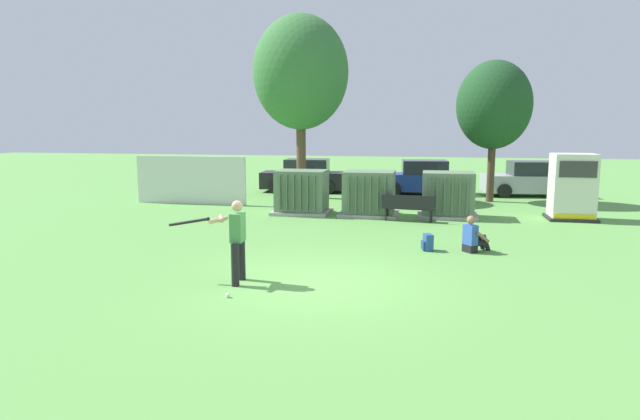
% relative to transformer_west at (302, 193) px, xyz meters
% --- Properties ---
extents(ground_plane, '(96.00, 96.00, 0.00)m').
position_rel_transformer_west_xyz_m(ground_plane, '(2.43, -8.91, -0.79)').
color(ground_plane, '#5B9947').
extents(fence_panel, '(4.80, 0.12, 2.00)m').
position_rel_transformer_west_xyz_m(fence_panel, '(-5.15, 1.59, 0.21)').
color(fence_panel, silver).
rests_on(fence_panel, ground).
extents(transformer_west, '(2.10, 1.70, 1.62)m').
position_rel_transformer_west_xyz_m(transformer_west, '(0.00, 0.00, 0.00)').
color(transformer_west, '#9E9B93').
rests_on(transformer_west, ground).
extents(transformer_mid_west, '(2.10, 1.70, 1.62)m').
position_rel_transformer_west_xyz_m(transformer_mid_west, '(2.51, 0.04, 0.00)').
color(transformer_mid_west, '#9E9B93').
rests_on(transformer_mid_west, ground).
extents(transformer_mid_east, '(2.10, 1.70, 1.62)m').
position_rel_transformer_west_xyz_m(transformer_mid_east, '(5.31, 0.26, 0.00)').
color(transformer_mid_east, '#9E9B93').
rests_on(transformer_mid_east, ground).
extents(generator_enclosure, '(1.60, 1.40, 2.30)m').
position_rel_transformer_west_xyz_m(generator_enclosure, '(9.53, 0.58, 0.35)').
color(generator_enclosure, '#262626').
rests_on(generator_enclosure, ground).
extents(park_bench, '(1.84, 0.67, 0.92)m').
position_rel_transformer_west_xyz_m(park_bench, '(3.97, -0.99, -0.25)').
color(park_bench, black).
rests_on(park_bench, ground).
extents(batter, '(1.61, 0.72, 1.74)m').
position_rel_transformer_west_xyz_m(batter, '(0.76, -9.21, 0.19)').
color(batter, black).
rests_on(batter, ground).
extents(sports_ball, '(0.09, 0.09, 0.09)m').
position_rel_transformer_west_xyz_m(sports_ball, '(0.95, -10.21, -0.74)').
color(sports_ball, white).
rests_on(sports_ball, ground).
extents(seated_spectator, '(0.77, 0.70, 0.96)m').
position_rel_transformer_west_xyz_m(seated_spectator, '(5.82, -5.27, -0.41)').
color(seated_spectator, black).
rests_on(seated_spectator, ground).
extents(backpack, '(0.33, 0.37, 0.44)m').
position_rel_transformer_west_xyz_m(backpack, '(4.67, -5.37, -0.57)').
color(backpack, '#264C8C').
rests_on(backpack, ground).
extents(tree_left, '(4.25, 4.25, 8.13)m').
position_rel_transformer_west_xyz_m(tree_left, '(-1.12, 4.60, 4.79)').
color(tree_left, brown).
rests_on(tree_left, ground).
extents(tree_center_left, '(3.13, 3.13, 5.98)m').
position_rel_transformer_west_xyz_m(tree_center_left, '(7.22, 4.82, 3.32)').
color(tree_center_left, '#4C3828').
rests_on(tree_center_left, ground).
extents(parked_car_leftmost, '(4.32, 2.18, 1.62)m').
position_rel_transformer_west_xyz_m(parked_car_leftmost, '(-1.45, 6.78, -0.04)').
color(parked_car_leftmost, black).
rests_on(parked_car_leftmost, ground).
extents(parked_car_left_of_center, '(4.35, 2.25, 1.62)m').
position_rel_transformer_west_xyz_m(parked_car_left_of_center, '(4.27, 6.94, -0.04)').
color(parked_car_left_of_center, navy).
rests_on(parked_car_left_of_center, ground).
extents(parked_car_right_of_center, '(4.36, 2.26, 1.62)m').
position_rel_transformer_west_xyz_m(parked_car_right_of_center, '(9.24, 7.21, -0.04)').
color(parked_car_right_of_center, '#B2B2B7').
rests_on(parked_car_right_of_center, ground).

